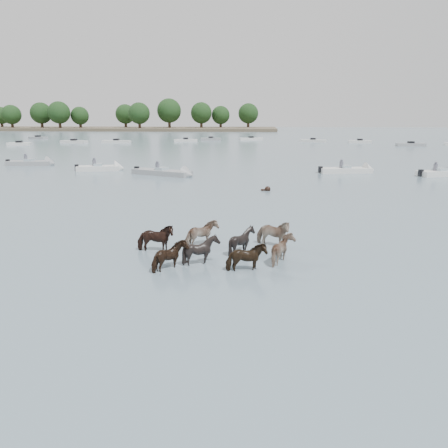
{
  "coord_description": "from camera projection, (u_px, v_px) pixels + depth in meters",
  "views": [
    {
      "loc": [
        4.13,
        -16.4,
        5.43
      ],
      "look_at": [
        2.73,
        0.99,
        1.1
      ],
      "focal_mm": 35.16,
      "sensor_mm": 36.0,
      "label": 1
    }
  ],
  "objects": [
    {
      "name": "motorboat_b",
      "position": [
        169.0,
        173.0,
        40.64
      ],
      "size": [
        6.51,
        4.07,
        1.92
      ],
      "rotation": [
        0.0,
        0.0,
        -0.42
      ],
      "color": "gray",
      "rests_on": "ground"
    },
    {
      "name": "shoreline",
      "position": [
        66.0,
        129.0,
        167.95
      ],
      "size": [
        160.0,
        30.0,
        1.0
      ],
      "primitive_type": "cube",
      "color": "#4C4233",
      "rests_on": "ground"
    },
    {
      "name": "distant_flotilla",
      "position": [
        240.0,
        142.0,
        89.2
      ],
      "size": [
        101.05,
        24.86,
        0.93
      ],
      "color": "gray",
      "rests_on": "ground"
    },
    {
      "name": "treeline",
      "position": [
        57.0,
        113.0,
        167.51
      ],
      "size": [
        147.46,
        23.66,
        12.2
      ],
      "color": "#382619",
      "rests_on": "ground"
    },
    {
      "name": "motorboat_c",
      "position": [
        353.0,
        170.0,
        42.77
      ],
      "size": [
        5.71,
        2.62,
        1.92
      ],
      "rotation": [
        0.0,
        0.0,
        0.19
      ],
      "color": "silver",
      "rests_on": "ground"
    },
    {
      "name": "motorboat_d",
      "position": [
        445.0,
        173.0,
        40.72
      ],
      "size": [
        4.84,
        3.15,
        1.92
      ],
      "rotation": [
        0.0,
        0.0,
        0.37
      ],
      "color": "silver",
      "rests_on": "ground"
    },
    {
      "name": "motorboat_f",
      "position": [
        36.0,
        163.0,
        49.15
      ],
      "size": [
        5.54,
        2.0,
        1.92
      ],
      "rotation": [
        0.0,
        0.0,
        0.08
      ],
      "color": "gray",
      "rests_on": "ground"
    },
    {
      "name": "motorboat_a",
      "position": [
        106.0,
        168.0,
        44.51
      ],
      "size": [
        4.93,
        2.69,
        1.92
      ],
      "rotation": [
        0.0,
        0.0,
        0.25
      ],
      "color": "silver",
      "rests_on": "ground"
    },
    {
      "name": "ground",
      "position": [
        154.0,
        255.0,
        17.49
      ],
      "size": [
        400.0,
        400.0,
        0.0
      ],
      "primitive_type": "plane",
      "color": "slate",
      "rests_on": "ground"
    },
    {
      "name": "pony_herd",
      "position": [
        222.0,
        246.0,
        17.21
      ],
      "size": [
        6.52,
        4.62,
        1.31
      ],
      "color": "black",
      "rests_on": "ground"
    },
    {
      "name": "swimming_pony",
      "position": [
        267.0,
        189.0,
        32.5
      ],
      "size": [
        0.72,
        0.44,
        0.44
      ],
      "color": "black",
      "rests_on": "ground"
    }
  ]
}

